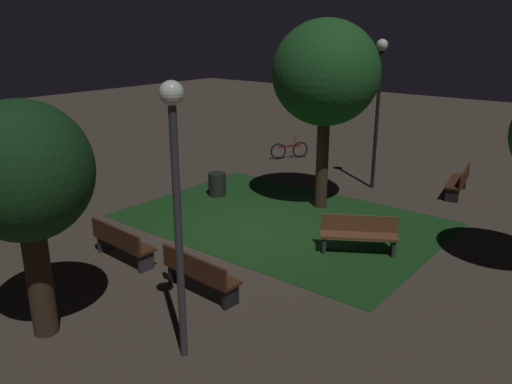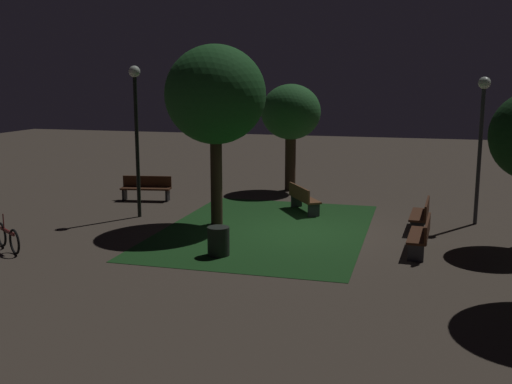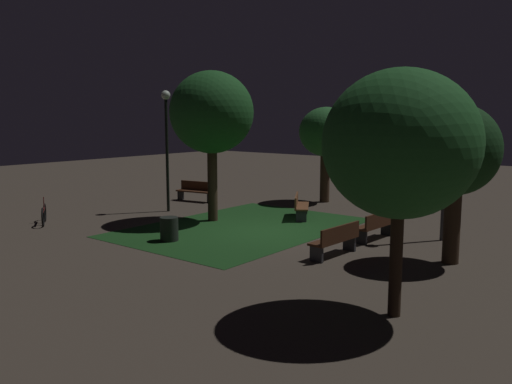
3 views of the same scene
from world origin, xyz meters
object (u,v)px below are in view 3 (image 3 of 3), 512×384
at_px(bench_back_row, 377,225).
at_px(lamp_post_plaza_west, 167,130).
at_px(trash_bin, 169,229).
at_px(bench_by_lamp, 196,190).
at_px(lamp_post_plaza_east, 446,142).
at_px(bench_corner, 300,205).
at_px(tree_left_canopy, 400,145).
at_px(tree_back_right, 212,113).
at_px(bicycle, 44,214).
at_px(tree_near_wall, 326,133).
at_px(bench_near_trees, 336,239).
at_px(tree_back_left, 456,152).

bearing_deg(bench_back_row, lamp_post_plaza_west, 93.80).
bearing_deg(trash_bin, lamp_post_plaza_west, 48.12).
height_order(bench_by_lamp, lamp_post_plaza_east, lamp_post_plaza_east).
distance_m(bench_corner, tree_left_canopy, 10.22).
distance_m(tree_back_right, bicycle, 6.93).
relative_size(bench_back_row, tree_back_right, 0.34).
xyz_separation_m(bench_by_lamp, tree_near_wall, (3.39, -4.63, 2.56)).
bearing_deg(bench_by_lamp, lamp_post_plaza_west, -159.49).
xyz_separation_m(bench_near_trees, trash_bin, (-1.57, 4.91, -0.11)).
bearing_deg(lamp_post_plaza_west, bench_by_lamp, 20.51).
xyz_separation_m(bench_back_row, trash_bin, (-4.04, 4.91, -0.11)).
xyz_separation_m(bench_corner, bench_by_lamp, (0.44, 5.88, 0.00)).
height_order(bench_back_row, lamp_post_plaza_west, lamp_post_plaza_west).
bearing_deg(trash_bin, bench_back_row, -50.52).
xyz_separation_m(bench_corner, tree_near_wall, (3.82, 1.24, 2.56)).
xyz_separation_m(tree_near_wall, lamp_post_plaza_east, (-4.12, -6.66, -0.01)).
height_order(bench_near_trees, bench_by_lamp, same).
distance_m(lamp_post_plaza_east, bicycle, 13.70).
bearing_deg(bench_by_lamp, tree_near_wall, -53.83).
height_order(tree_back_left, tree_left_canopy, tree_left_canopy).
xyz_separation_m(bench_near_trees, tree_back_right, (1.57, 6.03, 3.40)).
distance_m(bench_near_trees, trash_bin, 5.15).
distance_m(bench_corner, tree_back_right, 4.71).
distance_m(tree_back_left, tree_back_right, 8.73).
xyz_separation_m(tree_back_right, lamp_post_plaza_east, (2.11, -7.62, -0.86)).
bearing_deg(tree_back_left, bench_corner, 67.53).
height_order(bench_back_row, trash_bin, bench_back_row).
bearing_deg(trash_bin, bench_near_trees, -72.23).
bearing_deg(bench_near_trees, tree_back_left, -63.85).
bearing_deg(lamp_post_plaza_west, bicycle, 160.96).
bearing_deg(bench_corner, tree_back_right, 137.62).
distance_m(bench_near_trees, lamp_post_plaza_east, 4.75).
relative_size(lamp_post_plaza_east, bicycle, 3.22).
bearing_deg(tree_near_wall, lamp_post_plaza_west, 148.03).
xyz_separation_m(tree_left_canopy, lamp_post_plaza_east, (6.75, 1.45, -0.24)).
relative_size(bench_corner, lamp_post_plaza_west, 0.37).
distance_m(bench_near_trees, bicycle, 10.62).
xyz_separation_m(bench_by_lamp, lamp_post_plaza_east, (-0.73, -11.30, 2.54)).
distance_m(bench_back_row, bench_corner, 4.12).
bearing_deg(trash_bin, tree_back_left, -69.18).
bearing_deg(bench_back_row, bicycle, 116.08).
distance_m(bench_by_lamp, trash_bin, 7.67).
relative_size(lamp_post_plaza_west, trash_bin, 6.48).
relative_size(bench_near_trees, tree_back_right, 0.34).
relative_size(bench_back_row, lamp_post_plaza_east, 0.41).
height_order(tree_left_canopy, trash_bin, tree_left_canopy).
bearing_deg(bench_near_trees, trash_bin, 107.77).
bearing_deg(bench_near_trees, tree_left_canopy, -135.26).
bearing_deg(bench_by_lamp, bench_corner, -94.24).
distance_m(lamp_post_plaza_west, trash_bin, 5.92).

